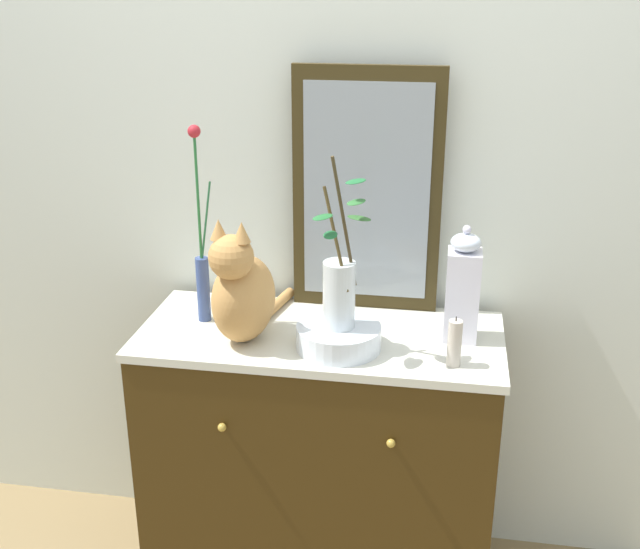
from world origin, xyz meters
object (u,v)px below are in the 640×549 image
candle_pillar (455,343)px  cat_sitting (242,291)px  sideboard (320,460)px  bowl_porcelain (339,337)px  mirror_leaning (367,192)px  vase_glass_clear (339,289)px  vase_slim_green (202,264)px  jar_lidded_porcelain (463,288)px

candle_pillar → cat_sitting: bearing=174.5°
sideboard → bowl_porcelain: 0.49m
mirror_leaning → cat_sitting: bearing=-136.1°
sideboard → candle_pillar: size_ratio=7.47×
bowl_porcelain → vase_glass_clear: vase_glass_clear is taller
vase_glass_clear → candle_pillar: (0.31, -0.05, -0.11)m
bowl_porcelain → candle_pillar: candle_pillar is taller
sideboard → mirror_leaning: bearing=64.0°
cat_sitting → candle_pillar: cat_sitting is taller
vase_slim_green → jar_lidded_porcelain: bearing=0.0°
mirror_leaning → sideboard: bearing=-116.0°
bowl_porcelain → jar_lidded_porcelain: size_ratio=0.70×
candle_pillar → vase_slim_green: bearing=167.1°
bowl_porcelain → candle_pillar: size_ratio=1.67×
sideboard → cat_sitting: bearing=-157.9°
mirror_leaning → candle_pillar: (0.28, -0.35, -0.30)m
vase_glass_clear → vase_slim_green: bearing=163.8°
cat_sitting → sideboard: bearing=22.1°
vase_slim_green → candle_pillar: (0.74, -0.17, -0.11)m
sideboard → jar_lidded_porcelain: 0.71m
cat_sitting → jar_lidded_porcelain: size_ratio=1.35×
mirror_leaning → jar_lidded_porcelain: bearing=-32.0°
bowl_porcelain → jar_lidded_porcelain: 0.37m
jar_lidded_porcelain → candle_pillar: 0.19m
jar_lidded_porcelain → candle_pillar: size_ratio=2.39×
mirror_leaning → bowl_porcelain: 0.45m
bowl_porcelain → candle_pillar: 0.32m
mirror_leaning → vase_glass_clear: bearing=-96.5°
vase_slim_green → jar_lidded_porcelain: vase_slim_green is taller
sideboard → jar_lidded_porcelain: jar_lidded_porcelain is taller
sideboard → cat_sitting: cat_sitting is taller
cat_sitting → candle_pillar: bearing=-5.5°
cat_sitting → jar_lidded_porcelain: cat_sitting is taller
vase_slim_green → sideboard: bearing=-4.7°
cat_sitting → vase_glass_clear: (0.27, -0.01, 0.03)m
sideboard → vase_glass_clear: (0.07, -0.09, 0.62)m
mirror_leaning → jar_lidded_porcelain: size_ratio=2.18×
cat_sitting → mirror_leaning: bearing=43.9°
vase_slim_green → jar_lidded_porcelain: (0.75, 0.00, -0.02)m
vase_slim_green → candle_pillar: size_ratio=4.15×
sideboard → mirror_leaning: (0.10, 0.21, 0.81)m
candle_pillar → vase_glass_clear: bearing=171.6°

